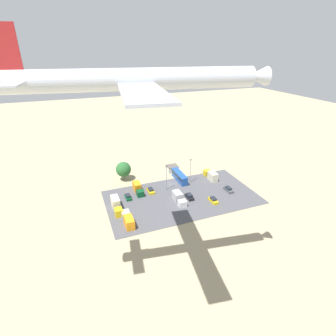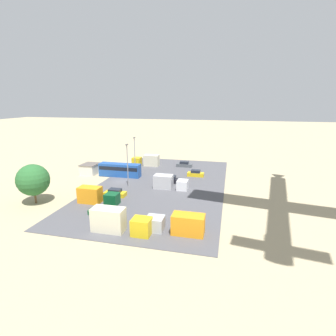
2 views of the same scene
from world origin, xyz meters
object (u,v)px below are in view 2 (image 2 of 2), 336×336
bus (120,169)px  parked_truck_3 (179,224)px  parked_truck_2 (169,182)px  parked_car_3 (115,193)px  parked_car_4 (101,211)px  parked_car_1 (184,165)px  parked_car_0 (196,174)px  parked_car_2 (171,180)px  parked_truck_1 (118,221)px  parked_truck_0 (147,161)px  shed_building (90,169)px  parked_truck_4 (96,196)px

bus → parked_truck_3: size_ratio=1.23×
parked_truck_2 → parked_truck_3: size_ratio=0.86×
bus → parked_car_3: bearing=19.6°
parked_car_4 → parked_car_1: bearing=-12.8°
parked_car_0 → parked_car_1: (-8.85, -4.50, -0.02)m
parked_car_2 → parked_car_4: size_ratio=1.03×
parked_truck_1 → bus: bearing=-157.0°
parked_car_0 → parked_truck_3: parked_truck_3 is taller
parked_car_2 → parked_truck_0: (-14.28, -10.31, 0.79)m
shed_building → parked_car_4: shed_building is taller
parked_car_2 → parked_car_3: bearing=-38.2°
bus → parked_truck_1: size_ratio=1.20×
parked_truck_3 → parked_truck_0: bearing=24.2°
bus → parked_car_4: size_ratio=2.62×
parked_car_2 → shed_building: bearing=-96.1°
parked_truck_4 → parked_car_0: bearing=144.5°
parked_car_1 → parked_truck_0: (1.11, -10.82, 0.83)m
parked_truck_1 → parked_truck_2: size_ratio=1.20×
parked_truck_0 → parked_car_2: bearing=-144.2°
shed_building → parked_car_1: size_ratio=1.04×
parked_car_0 → parked_truck_0: 17.18m
parked_car_3 → parked_truck_1: size_ratio=0.49×
bus → parked_car_1: (-13.30, 14.13, -1.10)m
parked_car_1 → parked_car_2: parked_car_2 is taller
parked_car_2 → parked_truck_3: size_ratio=0.48×
parked_truck_2 → parked_truck_1: bearing=-7.6°
parked_car_4 → parked_truck_0: parked_truck_0 is taller
shed_building → parked_car_0: (-4.17, 27.16, -0.61)m
shed_building → bus: bearing=88.1°
shed_building → parked_truck_4: 21.21m
bus → parked_truck_1: parked_truck_1 is taller
parked_truck_0 → parked_truck_3: size_ratio=0.92×
bus → parked_truck_0: (-12.18, 3.32, -0.27)m
parked_car_4 → bus: bearing=15.5°
parked_car_0 → parked_truck_3: (29.60, 1.48, 0.67)m
parked_truck_0 → parked_truck_4: (29.78, -0.42, -0.10)m
parked_car_4 → parked_truck_2: parked_truck_2 is taller
parked_car_2 → parked_truck_4: bearing=-34.7°
shed_building → parked_truck_2: (6.62, 22.70, 0.06)m
shed_building → parked_car_1: bearing=119.9°
bus → parked_truck_4: bus is taller
parked_truck_0 → parked_car_1: bearing=-84.1°
shed_building → parked_car_3: bearing=44.2°
shed_building → parked_car_2: size_ratio=1.12×
parked_car_4 → parked_car_3: bearing=9.0°
bus → parked_car_0: (-4.44, 18.63, -1.08)m
parked_car_3 → parked_truck_1: parked_truck_1 is taller
parked_truck_3 → parked_truck_4: 18.80m
parked_car_4 → parked_car_0: bearing=-25.3°
shed_building → parked_truck_1: bearing=36.2°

